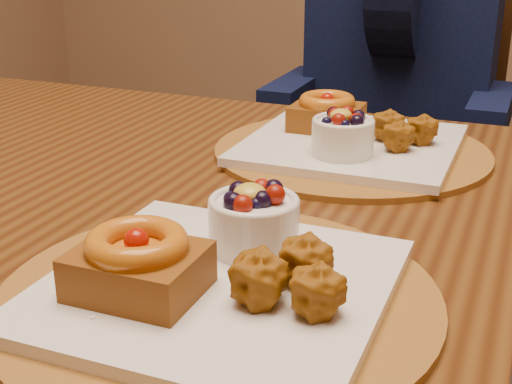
% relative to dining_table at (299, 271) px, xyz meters
% --- Properties ---
extents(dining_table, '(1.60, 0.90, 0.76)m').
position_rel_dining_table_xyz_m(dining_table, '(0.00, 0.00, 0.00)').
color(dining_table, '#3E1D0B').
rests_on(dining_table, ground).
extents(place_setting_near, '(0.38, 0.38, 0.08)m').
position_rel_dining_table_xyz_m(place_setting_near, '(-0.00, -0.22, 0.10)').
color(place_setting_near, brown).
rests_on(place_setting_near, dining_table).
extents(place_setting_far, '(0.38, 0.38, 0.08)m').
position_rel_dining_table_xyz_m(place_setting_far, '(-0.00, 0.22, 0.10)').
color(place_setting_far, brown).
rests_on(place_setting_far, dining_table).
extents(chair_far, '(0.55, 0.55, 0.97)m').
position_rel_dining_table_xyz_m(chair_far, '(-0.06, 0.92, -0.14)').
color(chair_far, black).
rests_on(chair_far, ground).
extents(diner, '(0.47, 0.47, 0.77)m').
position_rel_dining_table_xyz_m(diner, '(-0.05, 0.83, 0.15)').
color(diner, black).
rests_on(diner, ground).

